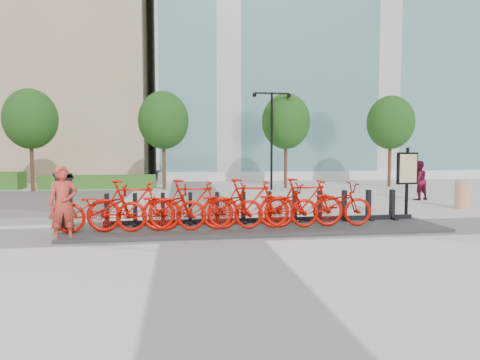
{
  "coord_description": "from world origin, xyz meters",
  "views": [
    {
      "loc": [
        -0.73,
        -10.59,
        2.05
      ],
      "look_at": [
        1.0,
        1.5,
        1.2
      ],
      "focal_mm": 32.0,
      "sensor_mm": 36.0,
      "label": 1
    }
  ],
  "objects": [
    {
      "name": "ground",
      "position": [
        0.0,
        0.0,
        0.0
      ],
      "size": [
        120.0,
        120.0,
        0.0
      ],
      "primitive_type": "plane",
      "color": "#B1B1A6"
    },
    {
      "name": "glass_building",
      "position": [
        14.0,
        26.0,
        12.0
      ],
      "size": [
        32.0,
        16.0,
        24.0
      ],
      "primitive_type": "cube",
      "color": "#3B6873",
      "rests_on": "ground"
    },
    {
      "name": "hedge_b",
      "position": [
        -5.0,
        13.2,
        0.35
      ],
      "size": [
        6.0,
        1.2,
        0.7
      ],
      "primitive_type": "cube",
      "color": "#326024",
      "rests_on": "ground"
    },
    {
      "name": "tree_0",
      "position": [
        -8.0,
        12.0,
        3.59
      ],
      "size": [
        2.6,
        2.6,
        5.1
      ],
      "color": "brown",
      "rests_on": "ground"
    },
    {
      "name": "tree_1",
      "position": [
        -1.5,
        12.0,
        3.59
      ],
      "size": [
        2.6,
        2.6,
        5.1
      ],
      "color": "brown",
      "rests_on": "ground"
    },
    {
      "name": "tree_2",
      "position": [
        5.0,
        12.0,
        3.59
      ],
      "size": [
        2.6,
        2.6,
        5.1
      ],
      "color": "brown",
      "rests_on": "ground"
    },
    {
      "name": "tree_3",
      "position": [
        11.0,
        12.0,
        3.59
      ],
      "size": [
        2.6,
        2.6,
        5.1
      ],
      "color": "brown",
      "rests_on": "ground"
    },
    {
      "name": "streetlamp",
      "position": [
        4.0,
        11.0,
        3.13
      ],
      "size": [
        2.0,
        0.2,
        5.0
      ],
      "color": "black",
      "rests_on": "ground"
    },
    {
      "name": "dock_pad",
      "position": [
        1.3,
        0.3,
        0.04
      ],
      "size": [
        9.6,
        2.4,
        0.08
      ],
      "primitive_type": "cube",
      "color": "#323233",
      "rests_on": "ground"
    },
    {
      "name": "dock_rail_posts",
      "position": [
        1.36,
        0.77,
        0.51
      ],
      "size": [
        8.02,
        0.5,
        0.85
      ],
      "primitive_type": null,
      "color": "black",
      "rests_on": "dock_pad"
    },
    {
      "name": "bike_0",
      "position": [
        -2.6,
        -0.05,
        0.65
      ],
      "size": [
        2.16,
        0.75,
        1.14
      ],
      "primitive_type": "imported",
      "rotation": [
        0.0,
        0.0,
        1.57
      ],
      "color": "#BD0A00",
      "rests_on": "dock_pad"
    },
    {
      "name": "bike_1",
      "position": [
        -1.88,
        -0.05,
        0.71
      ],
      "size": [
        2.1,
        0.59,
        1.26
      ],
      "primitive_type": "imported",
      "rotation": [
        0.0,
        0.0,
        1.57
      ],
      "color": "#BD0A00",
      "rests_on": "dock_pad"
    },
    {
      "name": "bike_2",
      "position": [
        -1.16,
        -0.05,
        0.65
      ],
      "size": [
        2.16,
        0.75,
        1.14
      ],
      "primitive_type": "imported",
      "rotation": [
        0.0,
        0.0,
        1.57
      ],
      "color": "#BD0A00",
      "rests_on": "dock_pad"
    },
    {
      "name": "bike_3",
      "position": [
        -0.44,
        -0.05,
        0.71
      ],
      "size": [
        2.1,
        0.59,
        1.26
      ],
      "primitive_type": "imported",
      "rotation": [
        0.0,
        0.0,
        1.57
      ],
      "color": "#BD0A00",
      "rests_on": "dock_pad"
    },
    {
      "name": "bike_4",
      "position": [
        0.28,
        -0.05,
        0.65
      ],
      "size": [
        2.16,
        0.75,
        1.14
      ],
      "primitive_type": "imported",
      "rotation": [
        0.0,
        0.0,
        1.57
      ],
      "color": "#BD0A00",
      "rests_on": "dock_pad"
    },
    {
      "name": "bike_5",
      "position": [
        1.0,
        -0.05,
        0.71
      ],
      "size": [
        2.1,
        0.59,
        1.26
      ],
      "primitive_type": "imported",
      "rotation": [
        0.0,
        0.0,
        1.57
      ],
      "color": "#BD0A00",
      "rests_on": "dock_pad"
    },
    {
      "name": "bike_6",
      "position": [
        1.72,
        -0.05,
        0.65
      ],
      "size": [
        2.16,
        0.75,
        1.14
      ],
      "primitive_type": "imported",
      "rotation": [
        0.0,
        0.0,
        1.57
      ],
      "color": "#BD0A00",
      "rests_on": "dock_pad"
    },
    {
      "name": "bike_7",
      "position": [
        2.44,
        -0.05,
        0.71
      ],
      "size": [
        2.1,
        0.59,
        1.26
      ],
      "primitive_type": "imported",
      "rotation": [
        0.0,
        0.0,
        1.57
      ],
      "color": "#BD0A00",
      "rests_on": "dock_pad"
    },
    {
      "name": "bike_8",
      "position": [
        3.16,
        -0.05,
        0.65
      ],
      "size": [
        2.16,
        0.75,
        1.14
      ],
      "primitive_type": "imported",
      "rotation": [
        0.0,
        0.0,
        1.57
      ],
      "color": "#BD0A00",
      "rests_on": "dock_pad"
    },
    {
      "name": "kiosk",
      "position": [
        -3.55,
        0.41,
        0.76
      ],
      "size": [
        0.47,
        0.41,
        1.42
      ],
      "rotation": [
        0.0,
        0.0,
        0.1
      ],
      "color": "black",
      "rests_on": "dock_pad"
    },
    {
      "name": "worker_red",
      "position": [
        -3.3,
        -0.62,
        0.85
      ],
      "size": [
        0.71,
        0.56,
        1.71
      ],
      "primitive_type": "imported",
      "rotation": [
        0.0,
        0.0,
        0.27
      ],
      "color": "#B83427",
      "rests_on": "ground"
    },
    {
      "name": "pedestrian",
      "position": [
        9.03,
        5.73,
        0.81
      ],
      "size": [
        0.9,
        0.77,
        1.62
      ],
      "primitive_type": "imported",
      "rotation": [
        0.0,
        0.0,
        3.35
      ],
      "color": "#5A0B24",
      "rests_on": "ground"
    },
    {
      "name": "construction_barrel",
      "position": [
        9.16,
        3.11,
        0.5
      ],
      "size": [
        0.56,
        0.56,
        1.01
      ],
      "primitive_type": "cylinder",
      "rotation": [
        0.0,
        0.0,
        -0.08
      ],
      "color": "#E54A04",
      "rests_on": "ground"
    },
    {
      "name": "map_sign",
      "position": [
        6.13,
        1.51,
        1.41
      ],
      "size": [
        0.71,
        0.21,
        2.13
      ],
      "rotation": [
        0.0,
        0.0,
        0.15
      ],
      "color": "black",
      "rests_on": "ground"
    }
  ]
}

